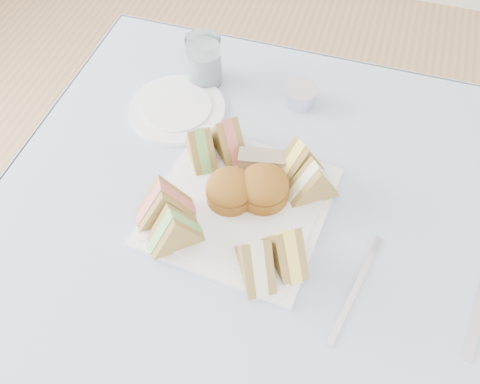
% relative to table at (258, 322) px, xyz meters
% --- Properties ---
extents(floor, '(4.00, 4.00, 0.00)m').
position_rel_table_xyz_m(floor, '(0.00, 0.00, -0.37)').
color(floor, '#9E7751').
rests_on(floor, ground).
extents(table, '(0.90, 0.90, 0.74)m').
position_rel_table_xyz_m(table, '(0.00, 0.00, 0.00)').
color(table, brown).
rests_on(table, floor).
extents(tablecloth, '(1.02, 1.02, 0.01)m').
position_rel_table_xyz_m(tablecloth, '(0.00, 0.00, 0.37)').
color(tablecloth, '#909CC4').
rests_on(tablecloth, table).
extents(serving_plate, '(0.32, 0.32, 0.01)m').
position_rel_table_xyz_m(serving_plate, '(-0.06, 0.05, 0.38)').
color(serving_plate, white).
rests_on(serving_plate, tablecloth).
extents(sandwich_fl_a, '(0.11, 0.09, 0.09)m').
position_rel_table_xyz_m(sandwich_fl_a, '(-0.17, -0.01, 0.43)').
color(sandwich_fl_a, olive).
rests_on(sandwich_fl_a, serving_plate).
extents(sandwich_fl_b, '(0.10, 0.10, 0.08)m').
position_rel_table_xyz_m(sandwich_fl_b, '(-0.14, -0.05, 0.43)').
color(sandwich_fl_b, olive).
rests_on(sandwich_fl_b, serving_plate).
extents(sandwich_fr_a, '(0.10, 0.10, 0.09)m').
position_rel_table_xyz_m(sandwich_fr_a, '(0.04, -0.03, 0.43)').
color(sandwich_fr_a, olive).
rests_on(sandwich_fr_a, serving_plate).
extents(sandwich_fr_b, '(0.09, 0.11, 0.09)m').
position_rel_table_xyz_m(sandwich_fr_b, '(0.00, -0.07, 0.43)').
color(sandwich_fr_b, olive).
rests_on(sandwich_fr_b, serving_plate).
extents(sandwich_bl_a, '(0.09, 0.10, 0.08)m').
position_rel_table_xyz_m(sandwich_bl_a, '(-0.16, 0.13, 0.43)').
color(sandwich_bl_a, olive).
rests_on(sandwich_bl_a, serving_plate).
extents(sandwich_bl_b, '(0.10, 0.10, 0.08)m').
position_rel_table_xyz_m(sandwich_bl_b, '(-0.12, 0.16, 0.43)').
color(sandwich_bl_b, olive).
rests_on(sandwich_bl_b, serving_plate).
extents(sandwich_br_a, '(0.10, 0.09, 0.08)m').
position_rel_table_xyz_m(sandwich_br_a, '(0.06, 0.11, 0.43)').
color(sandwich_br_a, olive).
rests_on(sandwich_br_a, serving_plate).
extents(sandwich_br_b, '(0.10, 0.10, 0.08)m').
position_rel_table_xyz_m(sandwich_br_b, '(0.02, 0.15, 0.43)').
color(sandwich_br_b, olive).
rests_on(sandwich_br_b, serving_plate).
extents(scone_left, '(0.09, 0.09, 0.06)m').
position_rel_table_xyz_m(scone_left, '(-0.08, 0.06, 0.42)').
color(scone_left, '#975922').
rests_on(scone_left, serving_plate).
extents(scone_right, '(0.10, 0.10, 0.06)m').
position_rel_table_xyz_m(scone_right, '(-0.02, 0.08, 0.42)').
color(scone_right, '#975922').
rests_on(scone_right, serving_plate).
extents(pastry_slice, '(0.09, 0.05, 0.04)m').
position_rel_table_xyz_m(pastry_slice, '(-0.05, 0.14, 0.41)').
color(pastry_slice, '#DEB88B').
rests_on(pastry_slice, serving_plate).
extents(side_plate, '(0.24, 0.24, 0.01)m').
position_rel_table_xyz_m(side_plate, '(-0.26, 0.24, 0.38)').
color(side_plate, white).
rests_on(side_plate, tablecloth).
extents(water_glass, '(0.09, 0.09, 0.11)m').
position_rel_table_xyz_m(water_glass, '(-0.23, 0.35, 0.43)').
color(water_glass, white).
rests_on(water_glass, tablecloth).
extents(tea_strainer, '(0.08, 0.08, 0.04)m').
position_rel_table_xyz_m(tea_strainer, '(-0.02, 0.34, 0.40)').
color(tea_strainer, silver).
rests_on(tea_strainer, tablecloth).
extents(knife, '(0.05, 0.20, 0.00)m').
position_rel_table_xyz_m(knife, '(0.36, -0.01, 0.38)').
color(knife, silver).
rests_on(knife, tablecloth).
extents(fork, '(0.05, 0.18, 0.00)m').
position_rel_table_xyz_m(fork, '(0.16, -0.06, 0.38)').
color(fork, silver).
rests_on(fork, tablecloth).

